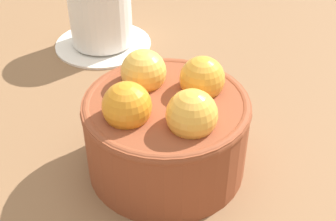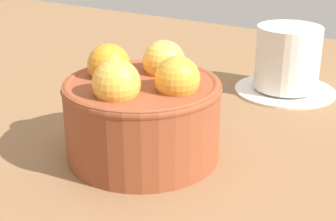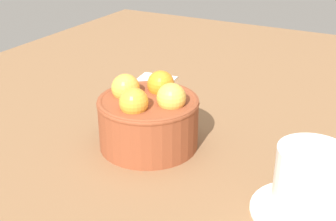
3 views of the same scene
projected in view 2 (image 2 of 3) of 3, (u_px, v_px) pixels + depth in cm
name	position (u px, v px, depth cm)	size (l,w,h in cm)	color
ground_plane	(144.00, 174.00, 48.21)	(149.63, 106.46, 4.18)	brown
terracotta_bowl	(142.00, 110.00, 45.67)	(14.30, 14.30, 10.23)	brown
coffee_cup	(287.00, 63.00, 61.91)	(12.43, 12.43, 8.27)	white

